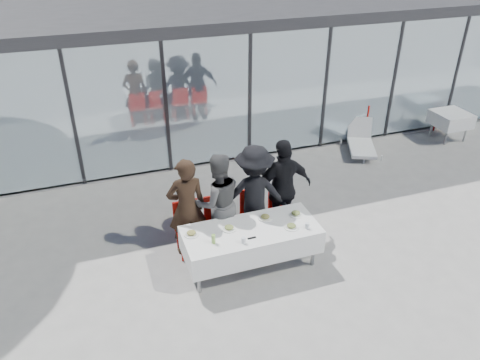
% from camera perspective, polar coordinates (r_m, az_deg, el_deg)
% --- Properties ---
extents(ground, '(90.00, 90.00, 0.00)m').
position_cam_1_polar(ground, '(8.10, 4.06, -10.88)').
color(ground, gray).
rests_on(ground, ground).
extents(pavilion, '(14.80, 8.80, 3.44)m').
position_cam_1_polar(pavilion, '(14.83, -0.88, 17.70)').
color(pavilion, gray).
rests_on(pavilion, ground).
extents(dining_table, '(2.26, 0.96, 0.75)m').
position_cam_1_polar(dining_table, '(7.86, 1.35, -7.26)').
color(dining_table, white).
rests_on(dining_table, ground).
extents(diner_a, '(0.68, 0.68, 1.84)m').
position_cam_1_polar(diner_a, '(8.01, -6.51, -3.34)').
color(diner_a, '#312015').
rests_on(diner_a, ground).
extents(diner_chair_a, '(0.44, 0.44, 0.97)m').
position_cam_1_polar(diner_chair_a, '(8.24, -6.40, -5.48)').
color(diner_chair_a, red).
rests_on(diner_chair_a, ground).
extents(diner_b, '(0.89, 0.89, 1.82)m').
position_cam_1_polar(diner_b, '(8.12, -2.72, -2.71)').
color(diner_b, '#525252').
rests_on(diner_b, ground).
extents(diner_chair_b, '(0.44, 0.44, 0.97)m').
position_cam_1_polar(diner_chair_b, '(8.35, -2.71, -4.79)').
color(diner_chair_b, red).
rests_on(diner_chair_b, ground).
extents(diner_c, '(1.49, 1.49, 1.87)m').
position_cam_1_polar(diner_c, '(8.29, 1.73, -1.76)').
color(diner_c, black).
rests_on(diner_c, ground).
extents(diner_chair_c, '(0.44, 0.44, 0.97)m').
position_cam_1_polar(diner_chair_c, '(8.52, 1.64, -3.95)').
color(diner_chair_c, red).
rests_on(diner_chair_c, ground).
extents(diner_d, '(1.17, 1.17, 1.90)m').
position_cam_1_polar(diner_d, '(8.47, 5.25, -1.01)').
color(diner_d, black).
rests_on(diner_d, ground).
extents(diner_chair_d, '(0.44, 0.44, 0.97)m').
position_cam_1_polar(diner_chair_d, '(8.70, 5.07, -3.27)').
color(diner_chair_d, red).
rests_on(diner_chair_d, ground).
extents(plate_a, '(0.24, 0.24, 0.07)m').
position_cam_1_polar(plate_a, '(7.63, -5.95, -6.49)').
color(plate_a, white).
rests_on(plate_a, dining_table).
extents(plate_b, '(0.24, 0.24, 0.07)m').
position_cam_1_polar(plate_b, '(7.71, -1.35, -5.86)').
color(plate_b, white).
rests_on(plate_b, dining_table).
extents(plate_c, '(0.24, 0.24, 0.07)m').
position_cam_1_polar(plate_c, '(7.98, 3.10, -4.54)').
color(plate_c, white).
rests_on(plate_c, dining_table).
extents(plate_d, '(0.24, 0.24, 0.07)m').
position_cam_1_polar(plate_d, '(8.11, 6.82, -4.08)').
color(plate_d, white).
rests_on(plate_d, dining_table).
extents(plate_extra, '(0.24, 0.24, 0.07)m').
position_cam_1_polar(plate_extra, '(7.79, 6.29, -5.63)').
color(plate_extra, white).
rests_on(plate_extra, dining_table).
extents(juice_bottle, '(0.06, 0.06, 0.15)m').
position_cam_1_polar(juice_bottle, '(7.40, -3.25, -7.18)').
color(juice_bottle, '#91C552').
rests_on(juice_bottle, dining_table).
extents(drinking_glasses, '(1.19, 0.10, 0.10)m').
position_cam_1_polar(drinking_glasses, '(7.58, 4.42, -6.44)').
color(drinking_glasses, silver).
rests_on(drinking_glasses, dining_table).
extents(folded_eyeglasses, '(0.14, 0.03, 0.01)m').
position_cam_1_polar(folded_eyeglasses, '(7.53, 1.45, -7.07)').
color(folded_eyeglasses, black).
rests_on(folded_eyeglasses, dining_table).
extents(spare_table_right, '(0.86, 0.86, 0.74)m').
position_cam_1_polar(spare_table_right, '(13.55, 24.30, 6.78)').
color(spare_table_right, white).
rests_on(spare_table_right, ground).
extents(spare_chair_a, '(0.49, 0.49, 0.97)m').
position_cam_1_polar(spare_chair_a, '(14.23, 22.77, 8.08)').
color(spare_chair_a, red).
rests_on(spare_chair_a, ground).
extents(spare_chair_b, '(0.58, 0.58, 0.97)m').
position_cam_1_polar(spare_chair_b, '(12.91, 15.26, 7.27)').
color(spare_chair_b, red).
rests_on(spare_chair_b, ground).
extents(lounger, '(1.10, 1.46, 0.72)m').
position_cam_1_polar(lounger, '(12.24, 14.50, 4.68)').
color(lounger, white).
rests_on(lounger, ground).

